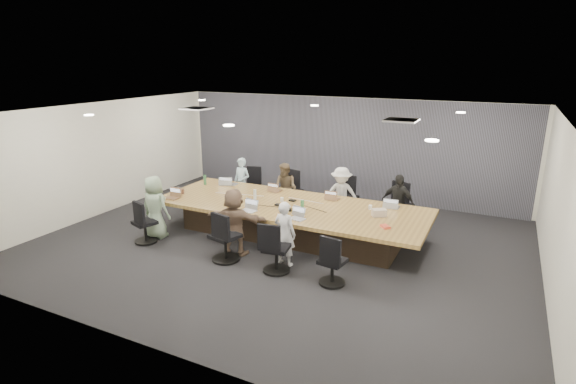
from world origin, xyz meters
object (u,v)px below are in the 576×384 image
at_px(conference_table, 290,219).
at_px(laptop_5, 249,211).
at_px(bottle_green_right, 302,207).
at_px(stapler, 289,210).
at_px(person_6, 285,233).
at_px(canvas_bag, 379,213).
at_px(person_4, 155,207).
at_px(snack_packet, 385,227).
at_px(person_5, 234,222).
at_px(bottle_clear, 255,194).
at_px(chair_1, 291,194).
at_px(person_3, 398,203).
at_px(laptop_1, 275,190).
at_px(chair_2, 346,201).
at_px(chair_5, 225,240).
at_px(chair_0, 249,189).
at_px(laptop_4, 171,198).
at_px(laptop_6, 297,219).
at_px(person_2, 341,195).
at_px(laptop_0, 230,184).
at_px(laptop_3, 392,207).
at_px(chair_3, 400,209).
at_px(chair_4, 145,226).
at_px(mug_brown, 182,191).
at_px(laptop_2, 333,198).
at_px(bottle_green_left, 205,180).
at_px(chair_7, 332,265).
at_px(person_0, 242,182).
at_px(person_1, 285,189).

bearing_deg(conference_table, laptop_5, -125.94).
xyz_separation_m(bottle_green_right, stapler, (-0.31, -0.01, -0.11)).
distance_m(conference_table, person_6, 1.47).
xyz_separation_m(stapler, canvas_bag, (1.80, 0.51, 0.05)).
distance_m(person_4, person_6, 3.17).
xyz_separation_m(stapler, snack_packet, (2.07, -0.08, -0.01)).
height_order(person_5, bottle_clear, person_5).
bearing_deg(chair_1, person_3, -172.55).
bearing_deg(person_3, laptop_1, -157.87).
relative_size(chair_2, chair_5, 1.01).
bearing_deg(chair_0, laptop_4, 64.37).
xyz_separation_m(bottle_clear, canvas_bag, (2.85, 0.09, -0.04)).
bearing_deg(laptop_1, laptop_6, 134.22).
bearing_deg(person_2, laptop_6, -108.20).
distance_m(stapler, canvas_bag, 1.87).
xyz_separation_m(person_2, person_4, (-3.34, -2.70, 0.02)).
distance_m(conference_table, laptop_4, 2.77).
distance_m(laptop_0, person_4, 2.22).
xyz_separation_m(laptop_1, laptop_3, (2.84, 0.00, 0.00)).
height_order(person_3, bottle_green_right, person_3).
bearing_deg(laptop_4, bottle_clear, 22.88).
xyz_separation_m(chair_2, stapler, (-0.54, -2.11, 0.33)).
distance_m(chair_3, person_5, 4.04).
xyz_separation_m(chair_1, laptop_5, (0.20, -2.50, 0.34)).
height_order(chair_4, snack_packet, snack_packet).
bearing_deg(laptop_5, person_2, 65.47).
height_order(person_4, mug_brown, person_4).
bearing_deg(laptop_2, chair_1, -34.44).
bearing_deg(chair_3, bottle_green_left, 30.35).
bearing_deg(chair_7, snack_packet, 72.28).
bearing_deg(laptop_6, chair_1, 129.95).
bearing_deg(person_0, laptop_6, -34.83).
bearing_deg(chair_7, person_3, 90.69).
relative_size(laptop_4, person_6, 0.25).
height_order(chair_0, person_6, person_6).
bearing_deg(person_4, laptop_0, -104.05).
height_order(person_3, person_4, person_4).
distance_m(person_5, mug_brown, 2.28).
relative_size(person_1, stapler, 8.80).
xyz_separation_m(laptop_2, person_6, (-0.17, -2.15, -0.11)).
height_order(person_0, snack_packet, person_0).
bearing_deg(conference_table, chair_1, 114.60).
bearing_deg(mug_brown, laptop_5, -11.22).
height_order(chair_7, bottle_clear, bottle_clear).
relative_size(chair_2, laptop_5, 2.67).
height_order(chair_3, laptop_4, chair_3).
distance_m(chair_7, person_3, 3.09).
bearing_deg(laptop_5, person_0, 131.18).
relative_size(chair_2, snack_packet, 4.48).
bearing_deg(mug_brown, laptop_1, 32.43).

